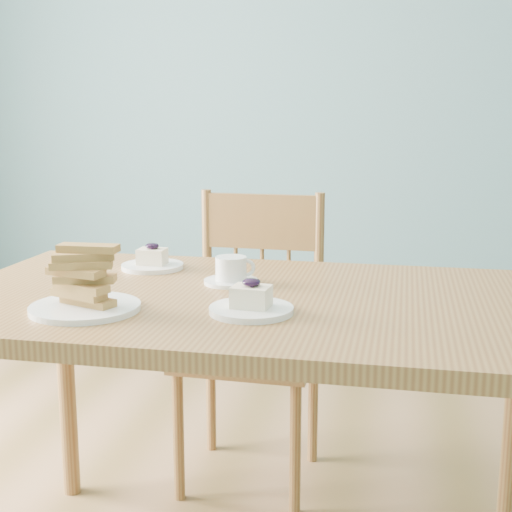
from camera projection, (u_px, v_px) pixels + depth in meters
room at (259, 51)px, 1.72m from camera, size 5.01×5.01×2.71m
dining_table at (250, 327)px, 1.69m from camera, size 1.46×0.85×0.78m
dining_chair at (252, 336)px, 2.33m from camera, size 0.44×0.43×0.94m
cheesecake_plate_near at (251, 304)px, 1.52m from camera, size 0.18×0.18×0.08m
cheesecake_plate_far at (152, 262)px, 1.96m from camera, size 0.17×0.17×0.07m
coffee_cup at (232, 272)px, 1.78m from camera, size 0.14×0.14×0.07m
biscotti_plate at (84, 288)px, 1.53m from camera, size 0.24×0.24×0.14m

